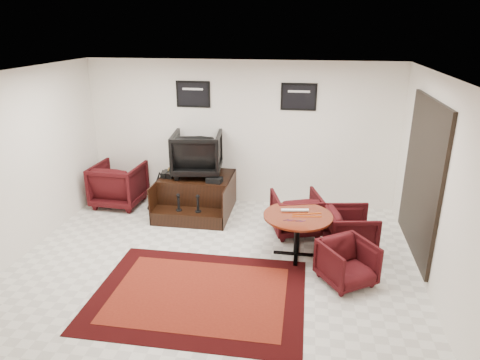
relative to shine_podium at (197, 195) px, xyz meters
name	(u,v)px	position (x,y,z in m)	size (l,w,h in m)	color
ground	(214,264)	(0.74, -1.89, -0.32)	(6.00, 6.00, 0.00)	white
room_shell	(242,149)	(1.15, -1.77, 1.47)	(6.02, 5.02, 2.81)	white
area_rug	(199,294)	(0.71, -2.68, -0.31)	(2.80, 2.10, 0.01)	black
shine_podium	(197,195)	(0.00, 0.00, 0.00)	(1.35, 1.39, 0.69)	black
shine_chair	(197,151)	(0.00, 0.14, 0.83)	(0.89, 0.84, 0.92)	black
shoes_pair	(168,174)	(-0.52, -0.08, 0.42)	(0.23, 0.29, 0.10)	black
polish_kit	(214,180)	(0.41, -0.25, 0.42)	(0.27, 0.19, 0.10)	black
umbrella_black	(155,191)	(-0.80, -0.12, 0.09)	(0.31, 0.11, 0.82)	black
umbrella_hooked	(158,188)	(-0.78, 0.02, 0.09)	(0.30, 0.11, 0.82)	black
armchair_side	(119,182)	(-1.60, 0.06, 0.15)	(0.91, 0.85, 0.94)	black
meeting_table	(298,220)	(1.96, -1.42, 0.28)	(1.05, 1.05, 0.69)	#4A120A
table_chair_back	(296,211)	(1.91, -0.63, 0.08)	(0.77, 0.72, 0.79)	black
table_chair_window	(351,228)	(2.79, -1.11, 0.06)	(0.73, 0.69, 0.75)	black
table_chair_corner	(347,261)	(2.67, -2.07, 0.02)	(0.66, 0.62, 0.68)	black
paper_roll	(295,210)	(1.91, -1.31, 0.39)	(0.05, 0.05, 0.42)	silver
table_clutter	(304,216)	(2.06, -1.46, 0.37)	(0.57, 0.37, 0.01)	#DD540C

